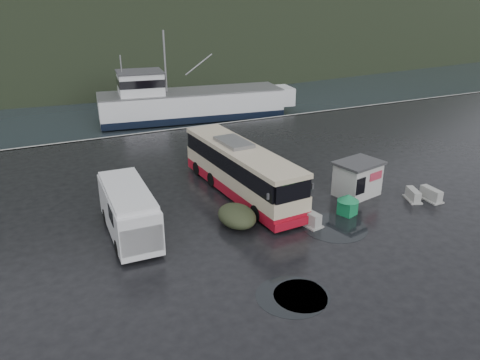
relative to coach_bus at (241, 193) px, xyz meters
name	(u,v)px	position (x,y,z in m)	size (l,w,h in m)	color
ground	(237,219)	(-1.86, -3.35, 0.00)	(160.00, 160.00, 0.00)	black
harbor_water	(56,44)	(-1.86, 106.65, 0.00)	(300.00, 180.00, 0.02)	black
quay_edge	(148,133)	(-1.86, 16.65, 0.00)	(160.00, 0.60, 1.50)	#999993
headland	(50,17)	(8.14, 246.65, 0.00)	(780.00, 540.00, 570.00)	black
coach_bus	(241,193)	(0.00, 0.00, 0.00)	(3.02, 12.04, 3.40)	#C5B494
white_van	(131,234)	(-7.89, -2.49, 0.00)	(2.28, 6.65, 2.79)	silver
waste_bin_left	(287,209)	(1.46, -3.44, 0.00)	(1.10, 1.10, 1.54)	#157A46
waste_bin_right	(347,214)	(4.38, -5.57, 0.00)	(0.94, 0.94, 1.30)	#157A46
dome_tent	(237,225)	(-2.15, -3.97, 0.00)	(2.04, 2.85, 1.12)	#2E351F
ticket_kiosk	(356,195)	(6.72, -3.44, 0.00)	(2.93, 2.22, 2.29)	#B8B8B3
jersey_barrier_a	(308,224)	(1.58, -5.70, 0.00)	(0.83, 1.67, 0.83)	#999993
jersey_barrier_b	(412,200)	(9.45, -5.68, 0.00)	(0.73, 1.46, 0.73)	#999993
jersey_barrier_c	(430,200)	(10.49, -6.15, 0.00)	(0.80, 1.60, 0.80)	#999993
fishing_trawler	(192,107)	(5.63, 25.08, 0.00)	(24.67, 5.42, 9.87)	silver
puddles	(310,242)	(0.52, -7.42, 0.01)	(9.29, 13.35, 0.01)	black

